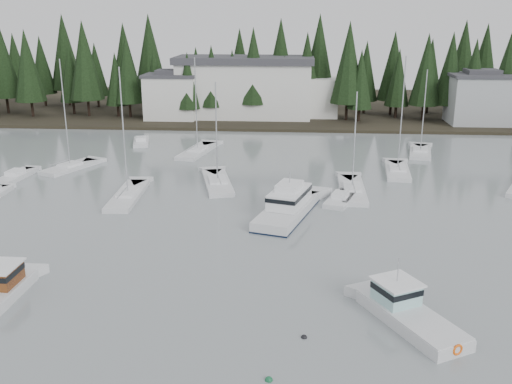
# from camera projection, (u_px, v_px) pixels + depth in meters

# --- Properties ---
(far_shore_land) EXTENTS (240.00, 54.00, 1.00)m
(far_shore_land) POSITION_uv_depth(u_px,v_px,m) (275.00, 107.00, 120.16)
(far_shore_land) COLOR black
(far_shore_land) RESTS_ON ground
(conifer_treeline) EXTENTS (200.00, 22.00, 20.00)m
(conifer_treeline) POSITION_uv_depth(u_px,v_px,m) (273.00, 116.00, 109.69)
(conifer_treeline) COLOR black
(conifer_treeline) RESTS_ON ground
(house_west) EXTENTS (9.54, 7.42, 8.75)m
(house_west) POSITION_uv_depth(u_px,v_px,m) (172.00, 95.00, 102.89)
(house_west) COLOR silver
(house_west) RESTS_ON ground
(house_east_a) EXTENTS (10.60, 8.48, 9.25)m
(house_east_a) POSITION_uv_depth(u_px,v_px,m) (479.00, 98.00, 98.11)
(house_east_a) COLOR #999EA0
(house_east_a) RESTS_ON ground
(harbor_inn) EXTENTS (29.50, 11.50, 10.90)m
(harbor_inn) POSITION_uv_depth(u_px,v_px,m) (256.00, 88.00, 104.69)
(harbor_inn) COLOR silver
(harbor_inn) RESTS_ON ground
(cabin_cruiser_center) EXTENTS (6.61, 11.88, 4.88)m
(cabin_cruiser_center) POSITION_uv_depth(u_px,v_px,m) (288.00, 208.00, 55.18)
(cabin_cruiser_center) COLOR silver
(cabin_cruiser_center) RESTS_ON ground
(lobster_boat_teal) EXTENTS (6.32, 8.42, 4.48)m
(lobster_boat_teal) POSITION_uv_depth(u_px,v_px,m) (407.00, 314.00, 35.97)
(lobster_boat_teal) COLOR silver
(lobster_boat_teal) RESTS_ON ground
(sailboat_0) EXTENTS (4.42, 8.86, 12.11)m
(sailboat_0) POSITION_uv_depth(u_px,v_px,m) (420.00, 153.00, 79.83)
(sailboat_0) COLOR silver
(sailboat_0) RESTS_ON ground
(sailboat_2) EXTENTS (5.66, 8.42, 14.14)m
(sailboat_2) POSITION_uv_depth(u_px,v_px,m) (70.00, 168.00, 71.81)
(sailboat_2) COLOR silver
(sailboat_2) RESTS_ON ground
(sailboat_3) EXTENTS (3.64, 9.08, 14.61)m
(sailboat_3) POSITION_uv_depth(u_px,v_px,m) (397.00, 172.00, 70.15)
(sailboat_3) COLOR silver
(sailboat_3) RESTS_ON ground
(sailboat_5) EXTENTS (3.09, 10.60, 14.21)m
(sailboat_5) POSITION_uv_depth(u_px,v_px,m) (128.00, 197.00, 60.62)
(sailboat_5) COLOR silver
(sailboat_5) RESTS_ON ground
(sailboat_8) EXTENTS (4.69, 10.59, 13.68)m
(sailboat_8) POSITION_uv_depth(u_px,v_px,m) (198.00, 152.00, 80.30)
(sailboat_8) COLOR silver
(sailboat_8) RESTS_ON ground
(sailboat_10) EXTENTS (2.88, 10.68, 11.50)m
(sailboat_10) POSITION_uv_depth(u_px,v_px,m) (352.00, 191.00, 62.55)
(sailboat_10) COLOR silver
(sailboat_10) RESTS_ON ground
(sailboat_11) EXTENTS (5.12, 10.55, 12.19)m
(sailboat_11) POSITION_uv_depth(u_px,v_px,m) (218.00, 184.00, 65.23)
(sailboat_11) COLOR silver
(sailboat_11) RESTS_ON ground
(runabout_1) EXTENTS (3.88, 6.13, 1.42)m
(runabout_1) POSITION_uv_depth(u_px,v_px,m) (340.00, 201.00, 59.22)
(runabout_1) COLOR silver
(runabout_1) RESTS_ON ground
(runabout_3) EXTENTS (3.59, 6.47, 1.42)m
(runabout_3) POSITION_uv_depth(u_px,v_px,m) (141.00, 143.00, 85.93)
(runabout_3) COLOR silver
(runabout_3) RESTS_ON ground
(runabout_4) EXTENTS (2.71, 7.05, 1.42)m
(runabout_4) POSITION_uv_depth(u_px,v_px,m) (16.00, 177.00, 67.76)
(runabout_4) COLOR silver
(runabout_4) RESTS_ON ground
(mooring_buoy_green) EXTENTS (0.43, 0.43, 0.43)m
(mooring_buoy_green) POSITION_uv_depth(u_px,v_px,m) (269.00, 380.00, 30.35)
(mooring_buoy_green) COLOR #145933
(mooring_buoy_green) RESTS_ON ground
(mooring_buoy_dark) EXTENTS (0.38, 0.38, 0.38)m
(mooring_buoy_dark) POSITION_uv_depth(u_px,v_px,m) (304.00, 338.00, 34.35)
(mooring_buoy_dark) COLOR black
(mooring_buoy_dark) RESTS_ON ground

